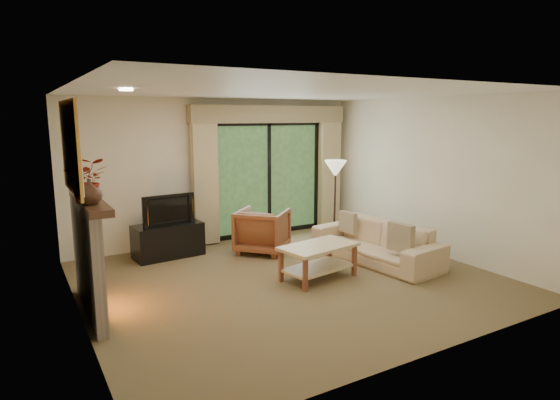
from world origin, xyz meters
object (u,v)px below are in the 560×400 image
media_console (168,240)px  coffee_table (318,262)px  sofa (375,242)px  armchair (262,231)px

media_console → coffee_table: media_console is taller
media_console → sofa: (2.77, -1.90, 0.04)m
media_console → sofa: size_ratio=0.51×
sofa → media_console: bearing=-131.1°
armchair → coffee_table: bearing=139.2°
armchair → coffee_table: 1.58m
media_console → sofa: 3.37m
sofa → coffee_table: sofa is taller
sofa → coffee_table: bearing=-87.0°
sofa → coffee_table: 1.27m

